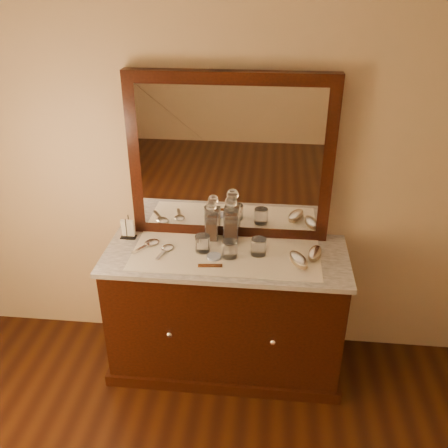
{
  "coord_description": "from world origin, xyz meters",
  "views": [
    {
      "loc": [
        0.24,
        -0.45,
        2.34
      ],
      "look_at": [
        0.0,
        1.85,
        1.1
      ],
      "focal_mm": 38.6,
      "sensor_mm": 36.0,
      "label": 1
    }
  ],
  "objects": [
    {
      "name": "dresser_cabinet",
      "position": [
        0.0,
        1.96,
        0.41
      ],
      "size": [
        1.4,
        0.55,
        0.82
      ],
      "primitive_type": "cube",
      "color": "black",
      "rests_on": "floor"
    },
    {
      "name": "knob_right",
      "position": [
        0.3,
        1.67,
        0.45
      ],
      "size": [
        0.04,
        0.04,
        0.04
      ],
      "primitive_type": "sphere",
      "color": "silver",
      "rests_on": "dresser_cabinet"
    },
    {
      "name": "napkin_rack",
      "position": [
        -0.62,
        2.08,
        0.91
      ],
      "size": [
        0.1,
        0.06,
        0.14
      ],
      "color": "black",
      "rests_on": "marble_top"
    },
    {
      "name": "pin_dish",
      "position": [
        -0.06,
        1.89,
        0.86
      ],
      "size": [
        0.1,
        0.1,
        0.01
      ],
      "primitive_type": "cylinder",
      "rotation": [
        0.0,
        0.0,
        0.22
      ],
      "color": "white",
      "rests_on": "lace_runner"
    },
    {
      "name": "mirror_glass",
      "position": [
        0.0,
        2.17,
        1.35
      ],
      "size": [
        1.06,
        0.01,
        0.86
      ],
      "primitive_type": "cube",
      "color": "white",
      "rests_on": "marble_top"
    },
    {
      "name": "hand_mirror_outer",
      "position": [
        -0.47,
        2.0,
        0.86
      ],
      "size": [
        0.15,
        0.2,
        0.02
      ],
      "color": "silver",
      "rests_on": "lace_runner"
    },
    {
      "name": "tumblers",
      "position": [
        0.03,
        1.95,
        0.9
      ],
      "size": [
        0.42,
        0.13,
        0.1
      ],
      "color": "white",
      "rests_on": "lace_runner"
    },
    {
      "name": "decanter_right",
      "position": [
        0.02,
        2.11,
        0.97
      ],
      "size": [
        0.1,
        0.1,
        0.3
      ],
      "color": "#934615",
      "rests_on": "lace_runner"
    },
    {
      "name": "decanter_left",
      "position": [
        -0.1,
        2.11,
        0.95
      ],
      "size": [
        0.08,
        0.08,
        0.26
      ],
      "color": "#934615",
      "rests_on": "lace_runner"
    },
    {
      "name": "brush_far",
      "position": [
        0.52,
        1.97,
        0.88
      ],
      "size": [
        0.11,
        0.17,
        0.04
      ],
      "color": "#9C825F",
      "rests_on": "lace_runner"
    },
    {
      "name": "brush_near",
      "position": [
        0.42,
        1.88,
        0.88
      ],
      "size": [
        0.14,
        0.19,
        0.05
      ],
      "color": "#9C825F",
      "rests_on": "lace_runner"
    },
    {
      "name": "knob_left",
      "position": [
        -0.3,
        1.67,
        0.45
      ],
      "size": [
        0.04,
        0.04,
        0.04
      ],
      "primitive_type": "sphere",
      "color": "silver",
      "rests_on": "dresser_cabinet"
    },
    {
      "name": "comb",
      "position": [
        -0.07,
        1.8,
        0.86
      ],
      "size": [
        0.14,
        0.04,
        0.01
      ],
      "primitive_type": "cube",
      "rotation": [
        0.0,
        0.0,
        0.1
      ],
      "color": "#653012",
      "rests_on": "lace_runner"
    },
    {
      "name": "lace_runner",
      "position": [
        0.0,
        1.94,
        0.85
      ],
      "size": [
        1.1,
        0.45,
        0.0
      ],
      "primitive_type": "cube",
      "color": "white",
      "rests_on": "marble_top"
    },
    {
      "name": "mirror_frame",
      "position": [
        0.0,
        2.2,
        1.35
      ],
      "size": [
        1.2,
        0.08,
        1.0
      ],
      "primitive_type": "cube",
      "color": "black",
      "rests_on": "marble_top"
    },
    {
      "name": "marble_top",
      "position": [
        0.0,
        1.96,
        0.83
      ],
      "size": [
        1.44,
        0.59,
        0.03
      ],
      "primitive_type": "cube",
      "color": "silver",
      "rests_on": "dresser_cabinet"
    },
    {
      "name": "hand_mirror_inner",
      "position": [
        -0.36,
        1.95,
        0.86
      ],
      "size": [
        0.09,
        0.19,
        0.02
      ],
      "color": "silver",
      "rests_on": "lace_runner"
    },
    {
      "name": "dresser_plinth",
      "position": [
        0.0,
        1.96,
        0.04
      ],
      "size": [
        1.46,
        0.59,
        0.08
      ],
      "primitive_type": "cube",
      "color": "black",
      "rests_on": "floor"
    }
  ]
}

